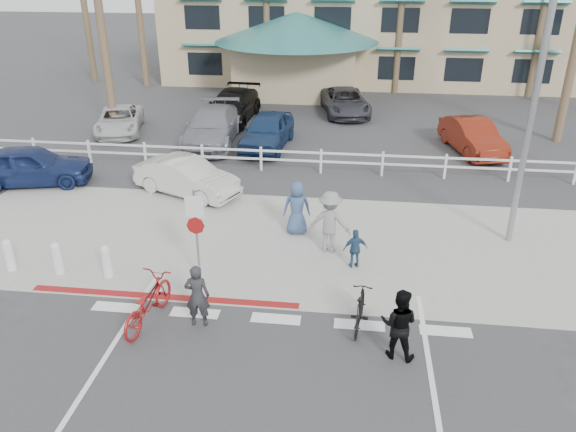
# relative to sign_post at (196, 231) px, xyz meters

# --- Properties ---
(ground) EXTENTS (140.00, 140.00, 0.00)m
(ground) POSITION_rel_sign_post_xyz_m (2.30, -2.20, -1.45)
(ground) COLOR #333335
(bike_path) EXTENTS (12.00, 16.00, 0.01)m
(bike_path) POSITION_rel_sign_post_xyz_m (2.30, -4.20, -1.45)
(bike_path) COLOR #333335
(bike_path) RESTS_ON ground
(sidewalk_plaza) EXTENTS (22.00, 7.00, 0.01)m
(sidewalk_plaza) POSITION_rel_sign_post_xyz_m (2.30, 2.30, -1.44)
(sidewalk_plaza) COLOR gray
(sidewalk_plaza) RESTS_ON ground
(cross_street) EXTENTS (40.00, 5.00, 0.01)m
(cross_street) POSITION_rel_sign_post_xyz_m (2.30, 6.30, -1.45)
(cross_street) COLOR #333335
(cross_street) RESTS_ON ground
(parking_lot) EXTENTS (50.00, 16.00, 0.01)m
(parking_lot) POSITION_rel_sign_post_xyz_m (2.30, 15.80, -1.45)
(parking_lot) COLOR #333335
(parking_lot) RESTS_ON ground
(curb_red) EXTENTS (7.00, 0.25, 0.02)m
(curb_red) POSITION_rel_sign_post_xyz_m (-0.70, -1.00, -1.44)
(curb_red) COLOR maroon
(curb_red) RESTS_ON ground
(rail_fence) EXTENTS (29.40, 0.16, 1.00)m
(rail_fence) POSITION_rel_sign_post_xyz_m (2.80, 8.30, -0.95)
(rail_fence) COLOR silver
(rail_fence) RESTS_ON ground
(sign_post) EXTENTS (0.50, 0.10, 2.90)m
(sign_post) POSITION_rel_sign_post_xyz_m (0.00, 0.00, 0.00)
(sign_post) COLOR gray
(sign_post) RESTS_ON ground
(bollard_0) EXTENTS (0.26, 0.26, 0.95)m
(bollard_0) POSITION_rel_sign_post_xyz_m (-2.50, -0.20, -0.97)
(bollard_0) COLOR silver
(bollard_0) RESTS_ON ground
(bollard_1) EXTENTS (0.26, 0.26, 0.95)m
(bollard_1) POSITION_rel_sign_post_xyz_m (-3.90, -0.20, -0.97)
(bollard_1) COLOR silver
(bollard_1) RESTS_ON ground
(bollard_2) EXTENTS (0.26, 0.26, 0.95)m
(bollard_2) POSITION_rel_sign_post_xyz_m (-5.30, -0.20, -0.97)
(bollard_2) COLOR silver
(bollard_2) RESTS_ON ground
(streetlight_0) EXTENTS (0.60, 2.00, 9.00)m
(streetlight_0) POSITION_rel_sign_post_xyz_m (8.80, 3.30, 3.05)
(streetlight_0) COLOR gray
(streetlight_0) RESTS_ON ground
(streetlight_1) EXTENTS (0.60, 2.00, 9.50)m
(streetlight_1) POSITION_rel_sign_post_xyz_m (14.30, 21.80, 3.30)
(streetlight_1) COLOR gray
(streetlight_1) RESTS_ON ground
(palm_10) EXTENTS (4.00, 4.00, 12.00)m
(palm_10) POSITION_rel_sign_post_xyz_m (-7.70, 12.80, 4.55)
(palm_10) COLOR #153719
(palm_10) RESTS_ON ground
(bike_red) EXTENTS (1.09, 2.23, 1.12)m
(bike_red) POSITION_rel_sign_post_xyz_m (-0.68, -2.07, -0.89)
(bike_red) COLOR maroon
(bike_red) RESTS_ON ground
(rider_red) EXTENTS (0.61, 0.43, 1.60)m
(rider_red) POSITION_rel_sign_post_xyz_m (0.52, -2.01, -0.65)
(rider_red) COLOR #26272A
(rider_red) RESTS_ON ground
(bike_black) EXTENTS (0.64, 1.64, 0.96)m
(bike_black) POSITION_rel_sign_post_xyz_m (4.29, -1.64, -0.97)
(bike_black) COLOR black
(bike_black) RESTS_ON ground
(rider_black) EXTENTS (0.93, 0.80, 1.67)m
(rider_black) POSITION_rel_sign_post_xyz_m (5.10, -2.58, -0.62)
(rider_black) COLOR black
(rider_black) RESTS_ON ground
(pedestrian_a) EXTENTS (1.31, 0.88, 1.88)m
(pedestrian_a) POSITION_rel_sign_post_xyz_m (3.38, 1.97, -0.51)
(pedestrian_a) COLOR gray
(pedestrian_a) RESTS_ON ground
(pedestrian_child) EXTENTS (0.73, 0.45, 1.16)m
(pedestrian_child) POSITION_rel_sign_post_xyz_m (4.14, 1.12, -0.87)
(pedestrian_child) COLOR navy
(pedestrian_child) RESTS_ON ground
(pedestrian_b) EXTENTS (0.91, 0.66, 1.73)m
(pedestrian_b) POSITION_rel_sign_post_xyz_m (2.31, 3.01, -0.58)
(pedestrian_b) COLOR #384E77
(pedestrian_b) RESTS_ON ground
(car_white_sedan) EXTENTS (4.23, 2.88, 1.32)m
(car_white_sedan) POSITION_rel_sign_post_xyz_m (-1.96, 5.62, -0.79)
(car_white_sedan) COLOR beige
(car_white_sedan) RESTS_ON ground
(car_red_compact) EXTENTS (4.69, 2.75, 1.50)m
(car_red_compact) POSITION_rel_sign_post_xyz_m (-8.04, 5.86, -0.70)
(car_red_compact) COLOR #15224F
(car_red_compact) RESTS_ON ground
(lot_car_0) EXTENTS (3.09, 4.75, 1.22)m
(lot_car_0) POSITION_rel_sign_post_xyz_m (-7.35, 12.62, -0.84)
(lot_car_0) COLOR silver
(lot_car_0) RESTS_ON ground
(lot_car_1) EXTENTS (2.51, 5.48, 1.55)m
(lot_car_1) POSITION_rel_sign_post_xyz_m (-2.51, 11.58, -0.67)
(lot_car_1) COLOR slate
(lot_car_1) RESTS_ON ground
(lot_car_2) EXTENTS (2.21, 4.67, 1.54)m
(lot_car_2) POSITION_rel_sign_post_xyz_m (0.09, 11.27, -0.68)
(lot_car_2) COLOR navy
(lot_car_2) RESTS_ON ground
(lot_car_3) EXTENTS (2.54, 4.60, 1.44)m
(lot_car_3) POSITION_rel_sign_post_xyz_m (9.07, 11.70, -0.73)
(lot_car_3) COLOR maroon
(lot_car_3) RESTS_ON ground
(lot_car_4) EXTENTS (2.46, 5.39, 1.53)m
(lot_car_4) POSITION_rel_sign_post_xyz_m (-2.36, 15.30, -0.69)
(lot_car_4) COLOR black
(lot_car_4) RESTS_ON ground
(lot_car_5) EXTENTS (3.10, 5.15, 1.34)m
(lot_car_5) POSITION_rel_sign_post_xyz_m (3.38, 17.39, -0.78)
(lot_car_5) COLOR #313239
(lot_car_5) RESTS_ON ground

